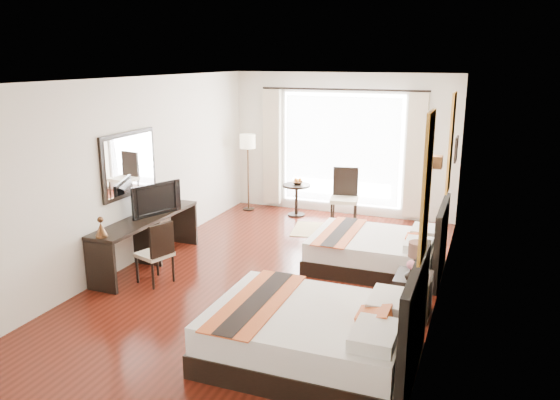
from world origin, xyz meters
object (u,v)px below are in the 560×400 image
(television, at_px, (153,198))
(floor_lamp, at_px, (248,146))
(bed_far, at_px, (380,250))
(table_lamp, at_px, (418,252))
(fruit_bowl, at_px, (298,183))
(window_chair, at_px, (344,208))
(nightstand, at_px, (412,295))
(vase, at_px, (410,276))
(console_desk, at_px, (147,241))
(bed_near, at_px, (318,334))
(side_table, at_px, (296,200))
(desk_chair, at_px, (156,264))

(television, bearing_deg, floor_lamp, 19.48)
(bed_far, height_order, table_lamp, bed_far)
(television, relative_size, fruit_bowl, 3.85)
(fruit_bowl, distance_m, window_chair, 1.14)
(nightstand, xyz_separation_m, floor_lamp, (-3.85, 3.63, 1.07))
(window_chair, bearing_deg, vase, 16.23)
(console_desk, relative_size, window_chair, 2.03)
(bed_near, xyz_separation_m, television, (-3.21, 1.89, 0.69))
(console_desk, xyz_separation_m, television, (0.02, 0.20, 0.62))
(bed_far, height_order, window_chair, window_chair)
(console_desk, bearing_deg, vase, -5.99)
(nightstand, bearing_deg, table_lamp, 83.11)
(console_desk, relative_size, side_table, 3.44)
(vase, bearing_deg, bed_far, 112.76)
(nightstand, distance_m, floor_lamp, 5.40)
(television, xyz_separation_m, fruit_bowl, (1.21, 3.17, -0.33))
(fruit_bowl, bearing_deg, bed_far, -46.88)
(window_chair, bearing_deg, floor_lamp, -108.96)
(bed_far, distance_m, vase, 1.70)
(console_desk, bearing_deg, fruit_bowl, 69.92)
(bed_far, bearing_deg, side_table, 133.57)
(vase, relative_size, floor_lamp, 0.09)
(nightstand, bearing_deg, console_desk, 176.52)
(floor_lamp, xyz_separation_m, fruit_bowl, (1.08, -0.02, -0.66))
(nightstand, bearing_deg, vase, -96.05)
(nightstand, xyz_separation_m, console_desk, (-4.00, 0.24, 0.12))
(bed_near, bearing_deg, table_lamp, 63.82)
(bed_far, height_order, desk_chair, bed_far)
(table_lamp, height_order, desk_chair, desk_chair)
(bed_far, relative_size, television, 2.25)
(console_desk, distance_m, fruit_bowl, 3.60)
(vase, relative_size, window_chair, 0.13)
(nightstand, xyz_separation_m, vase, (-0.02, -0.17, 0.32))
(table_lamp, bearing_deg, bed_near, -116.18)
(table_lamp, relative_size, console_desk, 0.18)
(bed_near, relative_size, table_lamp, 5.47)
(bed_near, xyz_separation_m, side_table, (-2.02, 5.04, 0.01))
(bed_far, relative_size, desk_chair, 2.15)
(console_desk, xyz_separation_m, floor_lamp, (0.15, 3.38, 0.95))
(bed_near, relative_size, floor_lamp, 1.35)
(bed_near, height_order, floor_lamp, floor_lamp)
(bed_far, height_order, side_table, bed_far)
(television, xyz_separation_m, floor_lamp, (0.13, 3.18, 0.33))
(nightstand, height_order, side_table, side_table)
(bed_near, relative_size, console_desk, 0.97)
(bed_near, height_order, bed_far, bed_near)
(vase, xyz_separation_m, side_table, (-2.76, 3.77, -0.25))
(console_desk, bearing_deg, floor_lamp, 87.46)
(television, bearing_deg, nightstand, -74.54)
(vase, relative_size, console_desk, 0.07)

